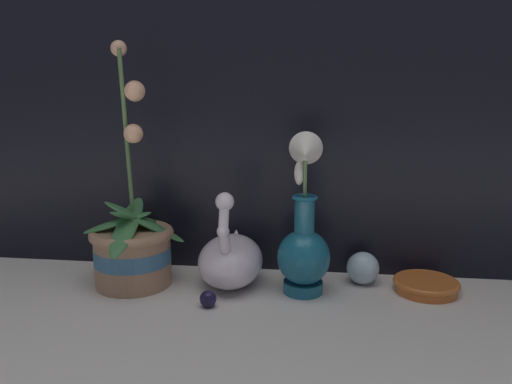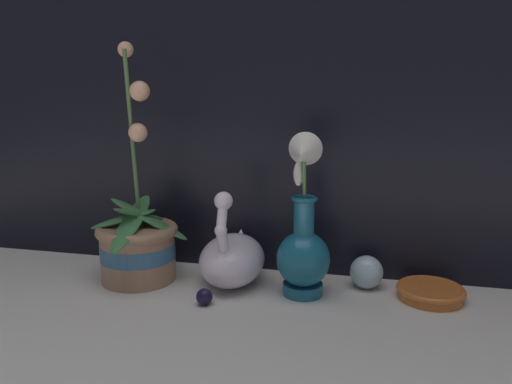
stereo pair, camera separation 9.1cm
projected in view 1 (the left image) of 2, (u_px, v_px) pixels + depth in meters
ground_plane at (270, 317)px, 0.84m from camera, size 2.80×2.80×0.00m
orchid_potted_plant at (133, 246)px, 0.97m from camera, size 0.20×0.24×0.46m
swan_figurine at (231, 258)px, 0.97m from camera, size 0.12×0.18×0.20m
blue_vase at (304, 242)px, 0.92m from camera, size 0.10×0.11×0.30m
glass_sphere at (363, 268)px, 0.98m from camera, size 0.06×0.06×0.06m
amber_dish at (426, 285)px, 0.94m from camera, size 0.12×0.12×0.02m
glass_bauble at (208, 299)px, 0.88m from camera, size 0.03×0.03×0.03m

